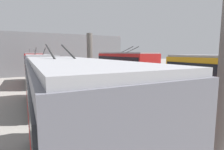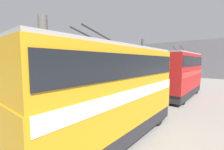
{
  "view_description": "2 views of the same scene",
  "coord_description": "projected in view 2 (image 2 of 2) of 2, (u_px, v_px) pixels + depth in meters",
  "views": [
    {
      "loc": [
        -0.9,
        5.79,
        5.1
      ],
      "look_at": [
        12.36,
        -0.89,
        3.23
      ],
      "focal_mm": 28.0,
      "sensor_mm": 36.0,
      "label": 1
    },
    {
      "loc": [
        -2.2,
        -9.3,
        4.2
      ],
      "look_at": [
        9.12,
        0.02,
        2.85
      ],
      "focal_mm": 24.0,
      "sensor_mm": 36.0,
      "label": 2
    }
  ],
  "objects": [
    {
      "name": "bus_right_near",
      "position": [
        51.0,
        76.0,
        14.59
      ],
      "size": [
        9.36,
        2.54,
        5.52
      ],
      "color": "black",
      "rests_on": "ground_plane"
    },
    {
      "name": "depot_back_wall",
      "position": [
        190.0,
        59.0,
        39.34
      ],
      "size": [
        0.5,
        36.0,
        9.57
      ],
      "color": "slate",
      "rests_on": "ground_plane"
    },
    {
      "name": "bus_right_far",
      "position": [
        156.0,
        67.0,
        33.99
      ],
      "size": [
        11.45,
        2.54,
        5.78
      ],
      "color": "black",
      "rests_on": "ground_plane"
    },
    {
      "name": "bus_left_far",
      "position": [
        182.0,
        72.0,
        17.5
      ],
      "size": [
        9.59,
        2.54,
        5.8
      ],
      "color": "black",
      "rests_on": "ground_plane"
    },
    {
      "name": "person_by_left_row",
      "position": [
        96.0,
        111.0,
        10.06
      ],
      "size": [
        0.48,
        0.45,
        1.61
      ],
      "rotation": [
        0.0,
        0.0,
        0.9
      ],
      "color": "#2D2D33",
      "rests_on": "ground_plane"
    },
    {
      "name": "support_column_far",
      "position": [
        143.0,
        68.0,
        19.53
      ],
      "size": [
        1.01,
        1.01,
        7.01
      ],
      "color": "#605B56",
      "rests_on": "ground_plane"
    },
    {
      "name": "person_aisle_midway",
      "position": [
        116.0,
        93.0,
        16.07
      ],
      "size": [
        0.39,
        0.48,
        1.57
      ],
      "rotation": [
        0.0,
        0.0,
        2.71
      ],
      "color": "#384251",
      "rests_on": "ground_plane"
    },
    {
      "name": "bus_left_near",
      "position": [
        114.0,
        88.0,
        7.77
      ],
      "size": [
        9.56,
        2.54,
        5.6
      ],
      "color": "black",
      "rests_on": "ground_plane"
    },
    {
      "name": "ground_plane",
      "position": [
        4.0,
        140.0,
        7.96
      ],
      "size": [
        240.0,
        240.0,
        0.0
      ],
      "primitive_type": "plane",
      "color": "gray"
    },
    {
      "name": "support_column_near",
      "position": [
        45.0,
        74.0,
        9.48
      ],
      "size": [
        1.01,
        1.01,
        7.01
      ],
      "color": "#605B56",
      "rests_on": "ground_plane"
    },
    {
      "name": "oil_drum",
      "position": [
        85.0,
        98.0,
        15.14
      ],
      "size": [
        0.6,
        0.6,
        0.91
      ],
      "color": "#B28E23",
      "rests_on": "ground_plane"
    },
    {
      "name": "bus_right_mid",
      "position": [
        121.0,
        70.0,
        23.56
      ],
      "size": [
        9.26,
        2.54,
        5.56
      ],
      "color": "black",
      "rests_on": "ground_plane"
    }
  ]
}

